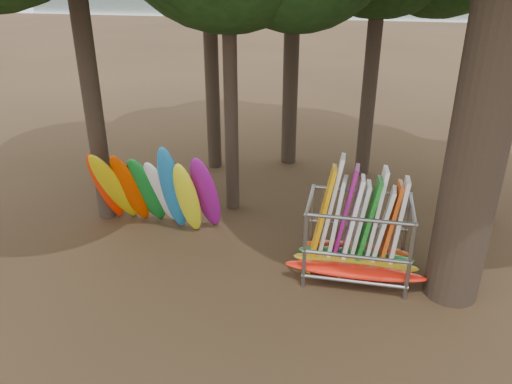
# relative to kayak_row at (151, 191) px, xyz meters

# --- Properties ---
(ground) EXTENTS (120.00, 120.00, 0.00)m
(ground) POSITION_rel_kayak_row_xyz_m (3.31, -1.33, -1.23)
(ground) COLOR #47331E
(ground) RESTS_ON ground
(lake) EXTENTS (160.00, 160.00, 0.00)m
(lake) POSITION_rel_kayak_row_xyz_m (3.31, 58.67, -1.23)
(lake) COLOR gray
(lake) RESTS_ON ground
(kayak_row) EXTENTS (3.66, 2.05, 2.94)m
(kayak_row) POSITION_rel_kayak_row_xyz_m (0.00, 0.00, 0.00)
(kayak_row) COLOR red
(kayak_row) RESTS_ON ground
(storage_rack) EXTENTS (3.22, 1.55, 2.89)m
(storage_rack) POSITION_rel_kayak_row_xyz_m (5.50, -0.98, -0.31)
(storage_rack) COLOR gray
(storage_rack) RESTS_ON ground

